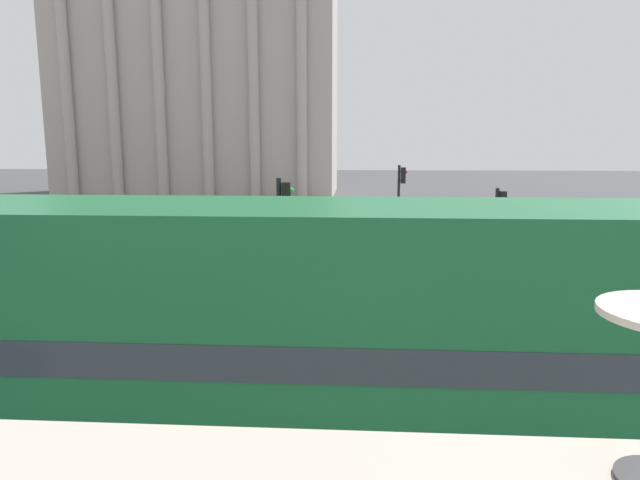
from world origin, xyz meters
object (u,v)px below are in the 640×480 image
object	(u,v)px
traffic_light_near	(282,239)
plaza_building_left	(202,58)
pedestrian_grey	(240,208)
traffic_light_mid	(498,226)
double_decker_bus	(332,341)
traffic_light_far	(400,197)
pedestrian_olive	(448,232)
car_maroon	(319,241)
pedestrian_blue	(423,230)
pedestrian_red	(597,304)

from	to	relation	value
traffic_light_near	plaza_building_left	bearing A→B (deg)	107.23
traffic_light_near	pedestrian_grey	size ratio (longest dim) A/B	2.62
traffic_light_near	traffic_light_mid	bearing A→B (deg)	39.21
double_decker_bus	traffic_light_mid	distance (m)	12.29
traffic_light_far	pedestrian_olive	world-z (taller)	traffic_light_far
car_maroon	pedestrian_olive	bearing A→B (deg)	11.03
pedestrian_blue	plaza_building_left	bearing A→B (deg)	-65.06
pedestrian_grey	traffic_light_far	bearing A→B (deg)	140.26
traffic_light_mid	pedestrian_red	bearing A→B (deg)	-71.15
traffic_light_far	pedestrian_red	bearing A→B (deg)	-69.43
double_decker_bus	traffic_light_far	xyz separation A→B (m)	(2.27, 17.98, 0.25)
traffic_light_mid	pedestrian_blue	world-z (taller)	traffic_light_mid
double_decker_bus	pedestrian_grey	size ratio (longest dim) A/B	6.85
pedestrian_olive	car_maroon	bearing A→B (deg)	41.88
traffic_light_near	pedestrian_grey	xyz separation A→B (m)	(-5.57, 22.00, -1.81)
car_maroon	pedestrian_grey	xyz separation A→B (m)	(-5.74, 10.74, 0.22)
plaza_building_left	pedestrian_blue	xyz separation A→B (m)	(17.93, -28.64, -11.96)
pedestrian_olive	pedestrian_blue	bearing A→B (deg)	-0.01
pedestrian_grey	plaza_building_left	bearing A→B (deg)	-62.03
traffic_light_mid	pedestrian_red	world-z (taller)	traffic_light_mid
double_decker_bus	pedestrian_blue	distance (m)	19.72
pedestrian_grey	pedestrian_blue	bearing A→B (deg)	147.92
traffic_light_near	pedestrian_red	distance (m)	8.11
traffic_light_far	plaza_building_left	bearing A→B (deg)	119.14
traffic_light_mid	car_maroon	bearing A→B (deg)	135.85
traffic_light_mid	traffic_light_far	size ratio (longest dim) A/B	0.89
traffic_light_far	pedestrian_grey	world-z (taller)	traffic_light_far
pedestrian_red	plaza_building_left	bearing A→B (deg)	118.18
car_maroon	traffic_light_far	bearing A→B (deg)	7.73
traffic_light_mid	traffic_light_far	xyz separation A→B (m)	(-2.67, 6.73, 0.28)
traffic_light_mid	pedestrian_olive	xyz separation A→B (m)	(-0.36, 7.52, -1.39)
traffic_light_near	traffic_light_mid	size ratio (longest dim) A/B	1.18
traffic_light_near	double_decker_bus	bearing A→B (deg)	-76.44
pedestrian_red	car_maroon	bearing A→B (deg)	127.78
double_decker_bus	traffic_light_far	size ratio (longest dim) A/B	2.73
plaza_building_left	traffic_light_far	bearing A→B (deg)	-60.86
plaza_building_left	pedestrian_olive	distance (m)	36.88
traffic_light_near	pedestrian_blue	xyz separation A→B (m)	(4.92, 13.32, -1.77)
double_decker_bus	traffic_light_near	bearing A→B (deg)	96.58
traffic_light_mid	pedestrian_red	xyz separation A→B (m)	(1.49, -4.36, -1.35)
pedestrian_blue	traffic_light_near	bearing A→B (deg)	62.63
plaza_building_left	traffic_light_near	xyz separation A→B (m)	(13.01, -41.97, -10.18)
traffic_light_near	pedestrian_red	bearing A→B (deg)	6.17
traffic_light_far	traffic_light_near	bearing A→B (deg)	-107.31
traffic_light_mid	pedestrian_grey	size ratio (longest dim) A/B	2.23
plaza_building_left	pedestrian_grey	distance (m)	24.45
traffic_light_far	double_decker_bus	bearing A→B (deg)	-97.18
pedestrian_olive	pedestrian_blue	size ratio (longest dim) A/B	1.00
double_decker_bus	car_maroon	bearing A→B (deg)	87.29
double_decker_bus	pedestrian_olive	xyz separation A→B (m)	(4.57, 18.78, -1.42)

